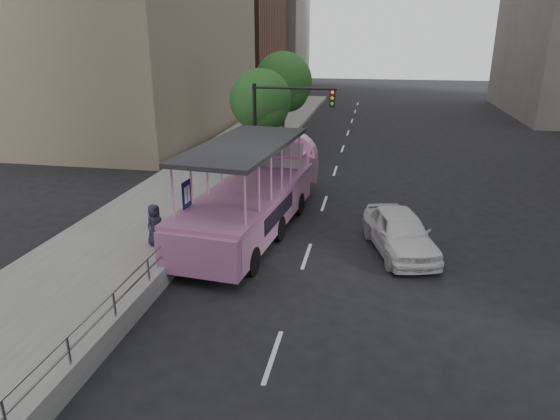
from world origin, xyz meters
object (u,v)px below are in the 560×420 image
object	(u,v)px
pedestrian_far	(155,225)
parking_sign	(188,211)
street_tree_far	(284,84)
duck_boat	(259,193)
car	(400,232)
street_tree_near	(262,103)
traffic_signal	(278,118)

from	to	relation	value
pedestrian_far	parking_sign	size ratio (longest dim) A/B	0.53
pedestrian_far	street_tree_far	world-z (taller)	street_tree_far
duck_boat	street_tree_far	xyz separation A→B (m)	(-1.74, 15.29, 2.91)
duck_boat	parking_sign	xyz separation A→B (m)	(-1.64, -3.64, 0.40)
car	street_tree_near	distance (m)	13.62
pedestrian_far	traffic_signal	xyz separation A→B (m)	(2.71, 9.17, 2.43)
street_tree_far	parking_sign	bearing A→B (deg)	-89.68
street_tree_near	street_tree_far	world-z (taller)	street_tree_far
car	pedestrian_far	size ratio (longest dim) A/B	3.00
street_tree_near	street_tree_far	bearing A→B (deg)	88.09
duck_boat	street_tree_near	xyz separation A→B (m)	(-1.94, 9.29, 2.43)
duck_boat	car	bearing A→B (deg)	-16.42
traffic_signal	car	bearing A→B (deg)	-51.64
car	pedestrian_far	world-z (taller)	pedestrian_far
pedestrian_far	parking_sign	distance (m)	1.62
pedestrian_far	traffic_signal	size ratio (longest dim) A/B	0.29
duck_boat	car	xyz separation A→B (m)	(5.60, -1.65, -0.61)
duck_boat	street_tree_near	distance (m)	9.79
car	parking_sign	distance (m)	7.57
traffic_signal	street_tree_near	bearing A→B (deg)	114.98
pedestrian_far	duck_boat	bearing A→B (deg)	-23.22
pedestrian_far	street_tree_near	xyz separation A→B (m)	(1.11, 12.60, 2.76)
duck_boat	traffic_signal	size ratio (longest dim) A/B	2.22
parking_sign	traffic_signal	distance (m)	9.74
street_tree_near	duck_boat	bearing A→B (deg)	-78.18
parking_sign	street_tree_far	size ratio (longest dim) A/B	0.44
car	street_tree_far	xyz separation A→B (m)	(-7.34, 16.93, 3.52)
duck_boat	car	world-z (taller)	duck_boat
duck_boat	parking_sign	size ratio (longest dim) A/B	4.02
street_tree_near	pedestrian_far	bearing A→B (deg)	-95.04
street_tree_near	car	bearing A→B (deg)	-55.42
car	street_tree_near	xyz separation A→B (m)	(-7.54, 10.93, 3.04)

